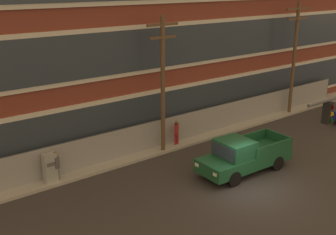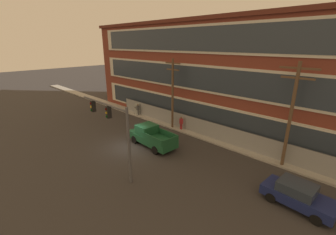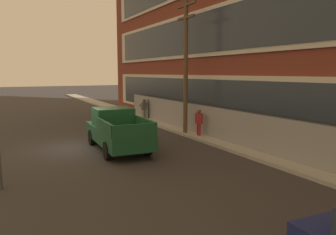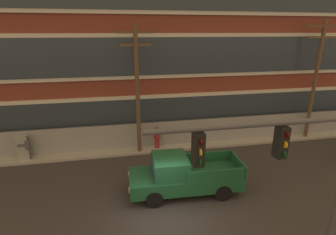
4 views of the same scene
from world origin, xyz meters
name	(u,v)px [view 1 (image 1 of 4)]	position (x,y,z in m)	size (l,w,h in m)	color
ground_plane	(250,190)	(0.00, 0.00, 0.00)	(160.00, 160.00, 0.00)	#333030
sidewalk_building_side	(164,147)	(0.00, 7.07, 0.08)	(80.00, 1.63, 0.16)	#9E9B93
brick_mill_building	(178,32)	(6.12, 13.26, 6.15)	(47.14, 11.34, 12.27)	brown
chain_link_fence	(207,121)	(3.72, 7.16, 0.96)	(28.54, 0.06, 1.89)	gray
pickup_truck_dark_green	(243,156)	(1.24, 1.69, 0.95)	(5.59, 2.26, 1.99)	#194C2D
utility_pole_near_corner	(163,81)	(-0.46, 6.55, 4.46)	(2.10, 0.26, 8.13)	brown
utility_pole_midblock	(294,53)	(11.99, 6.63, 4.74)	(2.69, 0.26, 8.49)	brown
electrical_cabinet	(50,169)	(-7.52, 6.77, 0.83)	(0.65, 0.47, 1.66)	#939993
pedestrian_near_cabinet	(177,132)	(0.75, 6.76, 0.97)	(0.45, 0.46, 1.69)	maroon
pedestrian_by_fence	(56,165)	(-7.24, 6.71, 0.97)	(0.32, 0.44, 1.69)	#4C4C51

